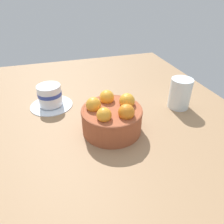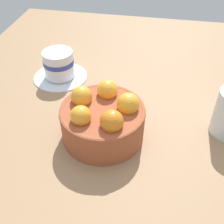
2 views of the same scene
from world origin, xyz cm
name	(u,v)px [view 1 (image 1 of 2)]	position (x,y,z in cm)	size (l,w,h in cm)	color
ground_plane	(112,135)	(0.00, 0.00, -1.84)	(129.33, 88.97, 3.68)	#997551
terracotta_bowl	(112,117)	(-0.02, 0.04, 4.57)	(17.08, 17.08, 10.43)	#9E4C2D
coffee_cup	(50,97)	(-19.27, -15.94, 3.46)	(14.26, 14.26, 7.63)	white
water_glass	(180,93)	(-6.06, 25.51, 5.08)	(7.08, 7.08, 10.17)	silver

